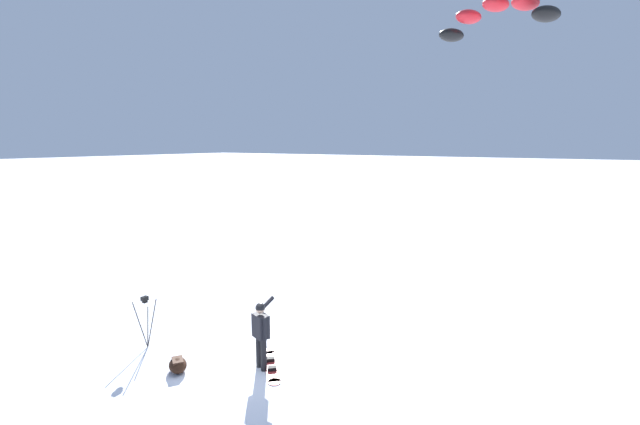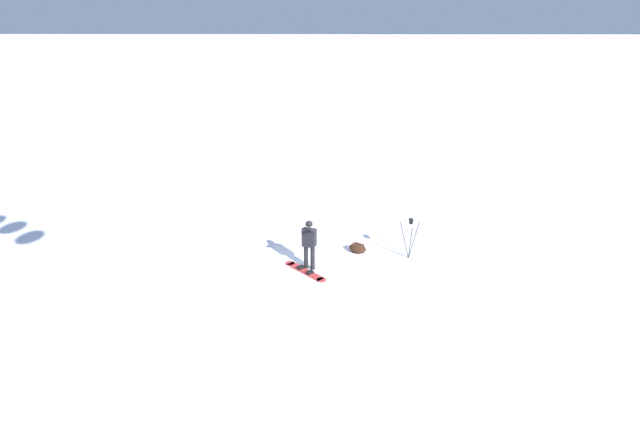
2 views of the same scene
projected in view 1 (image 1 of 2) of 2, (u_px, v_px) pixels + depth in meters
The scene contains 6 objects.
ground_plane at pixel (249, 365), 10.50m from camera, with size 300.00×300.00×0.00m, color white.
snowboarder at pixel (261, 329), 10.17m from camera, with size 0.46×0.73×1.64m.
snowboard at pixel (271, 365), 10.43m from camera, with size 1.32×1.35×0.10m.
traction_kite at pixel (495, 15), 14.62m from camera, with size 4.28×2.42×1.11m.
gear_bag_large at pixel (178, 365), 10.18m from camera, with size 0.73×0.67×0.30m.
camera_tripod at pixel (146, 311), 11.24m from camera, with size 0.64×0.52×1.38m.
Camera 1 is at (6.70, -7.34, 5.28)m, focal length 24.62 mm.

